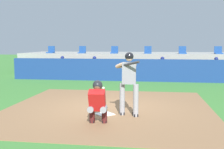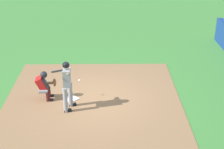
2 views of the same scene
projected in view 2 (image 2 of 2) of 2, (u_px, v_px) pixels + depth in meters
ground_plane at (93, 99)px, 12.63m from camera, size 80.00×80.00×0.00m
dirt_infield at (93, 99)px, 12.63m from camera, size 6.40×6.40×0.01m
home_plate at (71, 99)px, 12.61m from camera, size 0.62×0.62×0.02m
batter_at_plate at (67, 83)px, 11.55m from camera, size 0.72×0.74×1.80m
catcher_crouched at (45, 84)px, 12.37m from camera, size 0.50×1.62×1.13m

